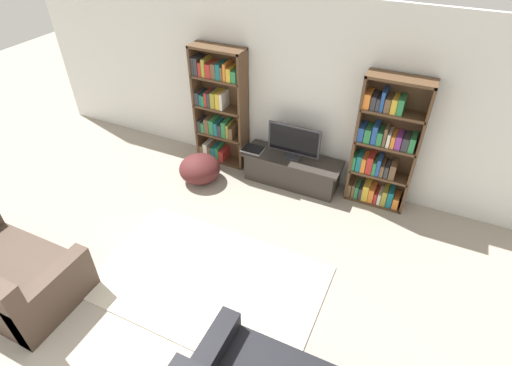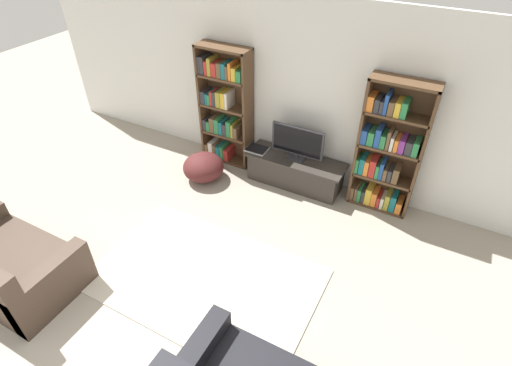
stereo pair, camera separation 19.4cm
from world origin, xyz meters
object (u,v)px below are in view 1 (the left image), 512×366
bookshelf_right (384,148)px  television (294,141)px  bookshelf_left (219,107)px  tv_stand (292,170)px  laptop (253,149)px  couch_left_sectional (5,277)px  beanbag_ottoman (200,169)px

bookshelf_right → television: size_ratio=2.40×
bookshelf_left → bookshelf_right: 2.46m
tv_stand → laptop: (-0.61, -0.06, 0.23)m
bookshelf_right → laptop: bearing=-174.2°
bookshelf_left → television: bearing=-5.5°
bookshelf_right → couch_left_sectional: bearing=-134.3°
bookshelf_left → couch_left_sectional: (-0.80, -3.34, -0.65)m
bookshelf_left → tv_stand: size_ratio=1.28×
bookshelf_left → bookshelf_right: same height
bookshelf_left → television: bookshelf_left is taller
beanbag_ottoman → couch_left_sectional: bearing=-106.3°
television → laptop: (-0.61, -0.06, -0.26)m
bookshelf_right → beanbag_ottoman: bearing=-165.2°
television → tv_stand: bearing=-90.0°
bookshelf_left → beanbag_ottoman: bearing=-91.2°
laptop → couch_left_sectional: couch_left_sectional is taller
bookshelf_right → tv_stand: bearing=-174.1°
laptop → couch_left_sectional: size_ratio=0.20×
beanbag_ottoman → tv_stand: bearing=22.5°
bookshelf_right → beanbag_ottoman: bookshelf_right is taller
bookshelf_right → laptop: bookshelf_right is taller
bookshelf_left → television: size_ratio=2.40×
television → beanbag_ottoman: 1.47m
television → couch_left_sectional: bearing=-122.7°
bookshelf_right → couch_left_sectional: (-3.26, -3.34, -0.59)m
bookshelf_left → laptop: 0.82m
bookshelf_left → television: 1.28m
television → beanbag_ottoman: television is taller
tv_stand → couch_left_sectional: (-2.06, -3.21, 0.04)m
bookshelf_right → laptop: 1.86m
bookshelf_right → tv_stand: (-1.20, -0.12, -0.63)m
bookshelf_left → beanbag_ottoman: 0.97m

